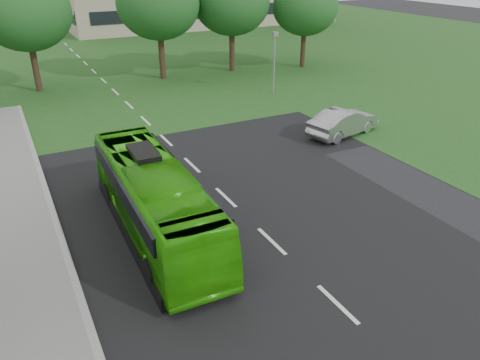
{
  "coord_description": "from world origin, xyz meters",
  "views": [
    {
      "loc": [
        -7.99,
        -10.74,
        9.91
      ],
      "look_at": [
        -0.11,
        4.4,
        1.6
      ],
      "focal_mm": 35.0,
      "sensor_mm": 36.0,
      "label": 1
    }
  ],
  "objects_px": {
    "tree_park_d": "(232,2)",
    "sedan": "(343,122)",
    "camera_pole": "(274,54)",
    "bus": "(154,199)",
    "tree_park_c": "(158,4)",
    "tree_park_e": "(305,7)",
    "tree_park_b": "(25,12)"
  },
  "relations": [
    {
      "from": "tree_park_d",
      "to": "sedan",
      "type": "xyz_separation_m",
      "value": [
        -1.73,
        -18.3,
        -5.2
      ]
    },
    {
      "from": "camera_pole",
      "to": "bus",
      "type": "bearing_deg",
      "value": -116.36
    },
    {
      "from": "bus",
      "to": "camera_pole",
      "type": "bearing_deg",
      "value": 47.36
    },
    {
      "from": "tree_park_c",
      "to": "tree_park_e",
      "type": "height_order",
      "value": "tree_park_c"
    },
    {
      "from": "tree_park_b",
      "to": "bus",
      "type": "relative_size",
      "value": 0.85
    },
    {
      "from": "tree_park_d",
      "to": "bus",
      "type": "height_order",
      "value": "tree_park_d"
    },
    {
      "from": "tree_park_d",
      "to": "bus",
      "type": "distance_m",
      "value": 28.37
    },
    {
      "from": "tree_park_d",
      "to": "tree_park_e",
      "type": "height_order",
      "value": "tree_park_d"
    },
    {
      "from": "sedan",
      "to": "camera_pole",
      "type": "distance_m",
      "value": 10.3
    },
    {
      "from": "bus",
      "to": "sedan",
      "type": "height_order",
      "value": "bus"
    },
    {
      "from": "tree_park_b",
      "to": "sedan",
      "type": "height_order",
      "value": "tree_park_b"
    },
    {
      "from": "tree_park_e",
      "to": "bus",
      "type": "height_order",
      "value": "tree_park_e"
    },
    {
      "from": "tree_park_b",
      "to": "bus",
      "type": "height_order",
      "value": "tree_park_b"
    },
    {
      "from": "tree_park_b",
      "to": "bus",
      "type": "distance_m",
      "value": 24.77
    },
    {
      "from": "tree_park_d",
      "to": "sedan",
      "type": "height_order",
      "value": "tree_park_d"
    },
    {
      "from": "bus",
      "to": "camera_pole",
      "type": "relative_size",
      "value": 2.24
    },
    {
      "from": "tree_park_d",
      "to": "camera_pole",
      "type": "xyz_separation_m",
      "value": [
        -0.55,
        -8.3,
        -3.02
      ]
    },
    {
      "from": "bus",
      "to": "tree_park_e",
      "type": "bearing_deg",
      "value": 46.19
    },
    {
      "from": "camera_pole",
      "to": "tree_park_c",
      "type": "bearing_deg",
      "value": 143.19
    },
    {
      "from": "tree_park_d",
      "to": "sedan",
      "type": "relative_size",
      "value": 1.82
    },
    {
      "from": "sedan",
      "to": "camera_pole",
      "type": "bearing_deg",
      "value": -19.72
    },
    {
      "from": "tree_park_c",
      "to": "sedan",
      "type": "height_order",
      "value": "tree_park_c"
    },
    {
      "from": "tree_park_c",
      "to": "tree_park_e",
      "type": "xyz_separation_m",
      "value": [
        13.42,
        -1.73,
        -0.71
      ]
    },
    {
      "from": "tree_park_c",
      "to": "tree_park_d",
      "type": "height_order",
      "value": "tree_park_c"
    },
    {
      "from": "tree_park_b",
      "to": "tree_park_d",
      "type": "relative_size",
      "value": 1.0
    },
    {
      "from": "bus",
      "to": "tree_park_c",
      "type": "bearing_deg",
      "value": 71.4
    },
    {
      "from": "tree_park_b",
      "to": "tree_park_c",
      "type": "xyz_separation_m",
      "value": [
        10.11,
        -0.58,
        0.19
      ]
    },
    {
      "from": "tree_park_e",
      "to": "tree_park_d",
      "type": "bearing_deg",
      "value": 166.88
    },
    {
      "from": "tree_park_d",
      "to": "sedan",
      "type": "distance_m",
      "value": 19.1
    },
    {
      "from": "bus",
      "to": "sedan",
      "type": "distance_m",
      "value": 14.41
    },
    {
      "from": "tree_park_b",
      "to": "tree_park_d",
      "type": "xyz_separation_m",
      "value": [
        16.76,
        -0.74,
        0.05
      ]
    },
    {
      "from": "tree_park_d",
      "to": "tree_park_e",
      "type": "distance_m",
      "value": 6.97
    }
  ]
}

